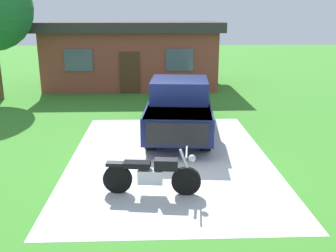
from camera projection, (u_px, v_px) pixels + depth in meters
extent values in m
plane|color=#3A8229|center=(170.00, 158.00, 10.78)|extent=(80.00, 80.00, 0.00)
cube|color=#BEBEBE|center=(170.00, 158.00, 10.78)|extent=(5.55, 8.14, 0.01)
cylinder|color=black|center=(186.00, 181.00, 8.51)|extent=(0.67, 0.19, 0.66)
cylinder|color=black|center=(118.00, 179.00, 8.60)|extent=(0.67, 0.19, 0.66)
cube|color=silver|center=(151.00, 176.00, 8.53)|extent=(0.58, 0.32, 0.32)
cube|color=black|center=(166.00, 164.00, 8.42)|extent=(0.54, 0.31, 0.24)
cube|color=black|center=(137.00, 164.00, 8.47)|extent=(0.63, 0.34, 0.12)
cube|color=black|center=(117.00, 164.00, 8.50)|extent=(0.50, 0.25, 0.08)
cylinder|color=silver|center=(186.00, 166.00, 8.40)|extent=(0.34, 0.09, 0.77)
cylinder|color=silver|center=(187.00, 152.00, 8.31)|extent=(0.11, 0.70, 0.04)
sphere|color=silver|center=(192.00, 158.00, 8.34)|extent=(0.16, 0.16, 0.16)
cylinder|color=black|center=(206.00, 137.00, 11.29)|extent=(0.37, 0.86, 0.84)
cylinder|color=black|center=(151.00, 136.00, 11.37)|extent=(0.37, 0.86, 0.84)
cylinder|color=black|center=(202.00, 108.00, 14.64)|extent=(0.37, 0.86, 0.84)
cylinder|color=black|center=(159.00, 108.00, 14.72)|extent=(0.37, 0.86, 0.84)
cube|color=#141E51|center=(180.00, 109.00, 12.95)|extent=(2.49, 5.76, 0.80)
cube|color=#141E51|center=(178.00, 114.00, 11.09)|extent=(2.06, 2.06, 0.20)
cube|color=#141E51|center=(179.00, 90.00, 12.35)|extent=(1.96, 2.05, 0.70)
cube|color=#3F4C56|center=(179.00, 98.00, 11.61)|extent=(1.71, 0.31, 0.60)
cube|color=black|center=(180.00, 93.00, 14.36)|extent=(2.11, 2.56, 0.50)
cube|color=black|center=(177.00, 134.00, 10.29)|extent=(1.70, 0.25, 0.64)
cube|color=brown|center=(132.00, 58.00, 21.47)|extent=(9.00, 5.00, 3.00)
cube|color=#383333|center=(131.00, 26.00, 20.97)|extent=(9.60, 5.60, 0.50)
cube|color=#4C2D19|center=(130.00, 73.00, 19.17)|extent=(1.00, 0.08, 2.10)
cube|color=#4C5966|center=(79.00, 60.00, 18.90)|extent=(1.40, 0.06, 1.10)
cube|color=#4C5966|center=(180.00, 60.00, 19.08)|extent=(1.40, 0.06, 1.10)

